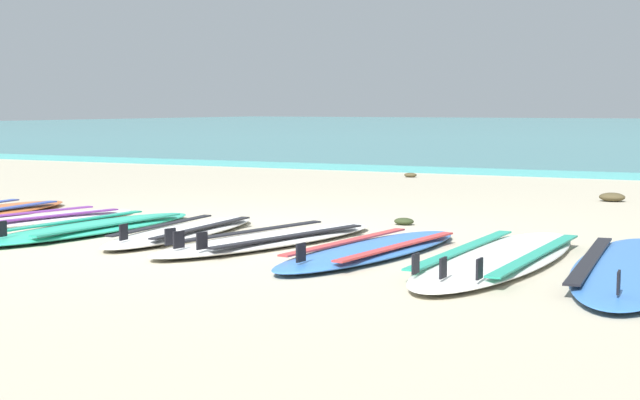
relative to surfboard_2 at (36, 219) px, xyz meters
The scene contains 11 objects.
ground_plane 1.87m from the surfboard_2, ahead, with size 80.00×80.00×0.00m, color #B7AD93.
surfboard_2 is the anchor object (origin of this frame).
surfboard_3 0.79m from the surfboard_2, 15.43° to the right, with size 0.68×2.28×0.18m.
surfboard_4 1.52m from the surfboard_2, ahead, with size 0.62×1.99×0.18m.
surfboard_5 2.31m from the surfboard_2, ahead, with size 1.02×2.24×0.18m.
surfboard_6 3.16m from the surfboard_2, ahead, with size 0.76×2.18×0.18m.
surfboard_7 3.99m from the surfboard_2, ahead, with size 0.68×2.61×0.18m.
surfboard_8 4.78m from the surfboard_2, ahead, with size 0.87×2.63×0.18m.
seaweed_clump_near_shoreline 3.04m from the surfboard_2, 25.57° to the left, with size 0.17×0.13×0.06m, color #2D381E.
seaweed_clump_mid_sand 6.32m from the surfboard_2, 82.16° to the left, with size 0.18×0.14×0.06m, color #4C4228.
seaweed_clump_by_the_boards 5.66m from the surfboard_2, 46.01° to the left, with size 0.26×0.21×0.09m, color #4C4228.
Camera 1 is at (3.74, -5.96, 0.97)m, focal length 53.23 mm.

